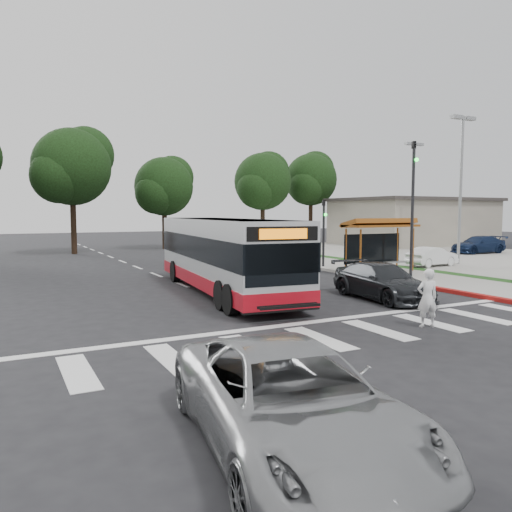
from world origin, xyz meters
TOP-DOWN VIEW (x-y plane):
  - ground at (0.00, 0.00)m, footprint 140.00×140.00m
  - sidewalk_east at (11.00, 8.00)m, footprint 4.00×40.00m
  - curb_east at (9.00, 8.00)m, footprint 0.30×40.00m
  - curb_east_red at (9.00, -2.00)m, footprint 0.32×6.00m
  - parking_lot at (23.00, 10.00)m, footprint 18.00×36.00m
  - commercial_building at (30.00, 22.00)m, footprint 14.00×10.00m
  - building_roof_cap at (30.00, 22.00)m, footprint 14.60×10.60m
  - crosswalk_ladder at (0.00, -5.00)m, footprint 18.00×2.60m
  - bus_shelter at (10.80, 5.10)m, footprint 4.20×1.60m
  - traffic_signal_ne_tall at (9.60, 1.49)m, footprint 0.18×0.37m
  - traffic_signal_ne_short at (9.60, 8.49)m, footprint 0.18×0.37m
  - lot_light_front at (18.00, 6.00)m, footprint 1.90×0.35m
  - lot_light_mid at (24.00, 16.00)m, footprint 1.90×0.35m
  - tree_ne_a at (16.08, 28.06)m, footprint 6.16×5.74m
  - tree_ne_b at (23.08, 30.06)m, footprint 6.16×5.74m
  - tree_north_a at (-1.92, 26.07)m, footprint 6.60×6.15m
  - tree_north_b at (6.07, 28.06)m, footprint 5.72×5.33m
  - transit_bus at (0.81, 3.05)m, footprint 3.70×11.85m
  - pedestrian at (3.48, -5.33)m, footprint 0.71×0.57m
  - dark_sedan at (5.50, -1.18)m, footprint 2.24×4.84m
  - silver_suv_south at (-3.90, -9.95)m, footprint 3.18×5.54m
  - parked_car_1 at (15.50, 5.75)m, footprint 3.54×1.51m
  - parked_car_3 at (25.96, 10.90)m, footprint 4.74×2.13m

SIDE VIEW (x-z plane):
  - ground at x=0.00m, z-range 0.00..0.00m
  - crosswalk_ladder at x=0.00m, z-range 0.00..0.01m
  - parking_lot at x=23.00m, z-range 0.00..0.10m
  - sidewalk_east at x=11.00m, z-range 0.00..0.12m
  - curb_east at x=9.00m, z-range 0.00..0.15m
  - curb_east_red at x=9.00m, z-range 0.00..0.15m
  - parked_car_1 at x=15.50m, z-range 0.10..1.24m
  - dark_sedan at x=5.50m, z-range 0.00..1.37m
  - silver_suv_south at x=-3.90m, z-range 0.00..1.45m
  - parked_car_3 at x=25.96m, z-range 0.10..1.45m
  - pedestrian at x=3.48m, z-range 0.00..1.68m
  - transit_bus at x=0.81m, z-range 0.00..3.01m
  - commercial_building at x=30.00m, z-range 0.00..4.40m
  - bus_shelter at x=10.80m, z-range 0.92..3.78m
  - traffic_signal_ne_short at x=9.60m, z-range 0.48..4.48m
  - traffic_signal_ne_tall at x=9.60m, z-range 0.63..7.13m
  - building_roof_cap at x=30.00m, z-range 4.40..4.70m
  - tree_north_b at x=6.07m, z-range 1.45..9.88m
  - lot_light_front at x=18.00m, z-range 1.40..10.41m
  - lot_light_mid at x=24.00m, z-range 1.40..10.41m
  - tree_ne_a at x=16.08m, z-range 1.74..11.04m
  - tree_ne_b at x=23.08m, z-range 1.91..11.93m
  - tree_north_a at x=-1.92m, z-range 1.84..12.01m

